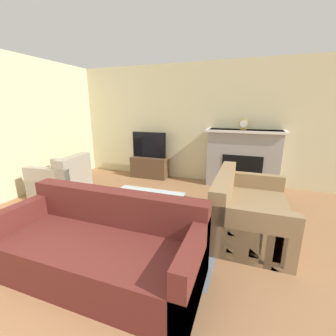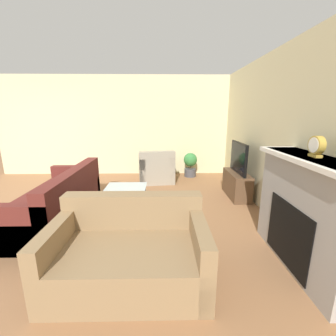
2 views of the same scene
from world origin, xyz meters
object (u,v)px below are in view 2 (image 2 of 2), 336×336
Objects in this scene: potted_plant at (190,164)px; tv at (239,158)px; armchair_by_window at (156,170)px; coffee_table at (124,194)px; couch_loveseat at (130,253)px; mantel_clock at (316,146)px; couch_sectional at (57,202)px.

tv is at bearing 26.84° from potted_plant.
armchair_by_window is (-1.12, -1.71, -0.53)m from tv.
tv reaches higher than coffee_table.
tv is 0.89× the size of armchair_by_window.
couch_loveseat is at bearing 12.20° from coffee_table.
mantel_clock is at bearing 12.81° from potted_plant.
couch_loveseat is at bearing 80.08° from armchair_by_window.
couch_sectional is 2.20× the size of armchair_by_window.
couch_sectional and armchair_by_window have the same top height.
armchair_by_window is (-3.48, 0.16, 0.01)m from couch_loveseat.
couch_loveseat is 1.45× the size of coffee_table.
coffee_table is 2.75m from mantel_clock.
couch_sectional is at bearing -74.12° from tv.
tv is 3.06m from couch_loveseat.
mantel_clock reaches higher than potted_plant.
tv is 2.11m from armchair_by_window.
coffee_table is (-1.45, -0.31, 0.12)m from couch_loveseat.
tv reaches higher than couch_loveseat.
couch_sectional is at bearing 134.77° from couch_loveseat.
armchair_by_window is 3.88m from mantel_clock.
potted_plant is (-2.49, 2.50, 0.07)m from couch_sectional.
coffee_table is (0.92, -2.19, -0.43)m from tv.
coffee_table is at bearing -67.28° from tv.
coffee_table is (2.03, -0.48, 0.11)m from armchair_by_window.
coffee_table is at bearing -119.05° from mantel_clock.
potted_plant is at bearing 134.87° from couch_sectional.
couch_loveseat is 2.39× the size of potted_plant.
couch_sectional is 9.73× the size of mantel_clock.
couch_loveseat is 1.48m from coffee_table.
tv is 1.33× the size of potted_plant.
armchair_by_window is at bearing -123.20° from tv.
mantel_clock is (-0.20, 1.93, 1.09)m from couch_loveseat.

